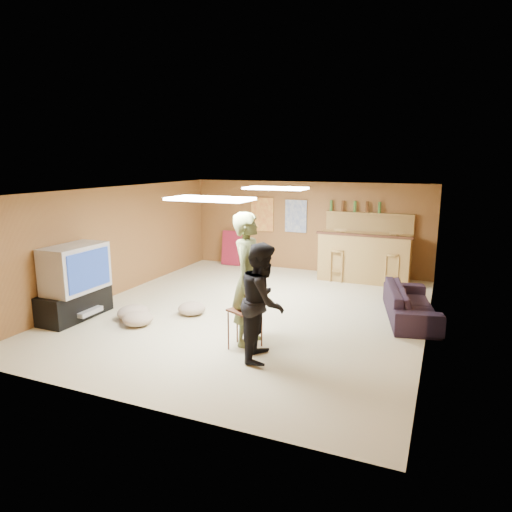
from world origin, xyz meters
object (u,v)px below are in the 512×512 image
at_px(sofa, 411,303).
at_px(tv_body, 75,268).
at_px(tray_table, 245,329).
at_px(bar_counter, 364,258).
at_px(person_black, 263,301).
at_px(person_olive, 249,279).

bearing_deg(sofa, tv_body, 100.07).
bearing_deg(tv_body, tray_table, -0.84).
distance_m(bar_counter, person_black, 4.74).
distance_m(tv_body, sofa, 5.83).
distance_m(person_olive, sofa, 3.07).
distance_m(bar_counter, tray_table, 4.60).
bearing_deg(person_black, sofa, -48.23).
height_order(sofa, tray_table, tray_table).
height_order(tv_body, sofa, tv_body).
relative_size(sofa, tray_table, 3.31).
relative_size(bar_counter, sofa, 1.03).
bearing_deg(person_olive, person_black, -139.53).
distance_m(tv_body, bar_counter, 6.09).
height_order(person_olive, tray_table, person_olive).
distance_m(tv_body, person_olive, 3.19).
bearing_deg(person_black, tray_table, 48.87).
relative_size(person_black, tray_table, 2.79).
bearing_deg(tv_body, bar_counter, 47.00).
distance_m(person_black, sofa, 3.09).
xyz_separation_m(person_olive, sofa, (2.17, 2.05, -0.71)).
xyz_separation_m(tv_body, bar_counter, (4.15, 4.45, -0.35)).
relative_size(tv_body, person_black, 0.67).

